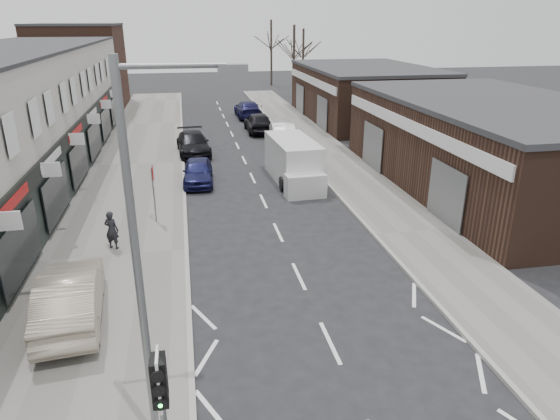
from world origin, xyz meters
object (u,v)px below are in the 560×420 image
sedan_on_pavement (70,296)px  parked_car_right_b (258,122)px  parked_car_right_c (248,109)px  traffic_light (161,392)px  parked_car_left_b (193,144)px  parked_car_right_a (282,133)px  street_lamp (145,252)px  warning_sign (153,177)px  parked_car_left_a (198,171)px  white_van (294,162)px  pedestrian (112,230)px

sedan_on_pavement → parked_car_right_b: sedan_on_pavement is taller
sedan_on_pavement → parked_car_right_c: 33.76m
traffic_light → parked_car_left_b: (1.22, 26.19, -1.68)m
parked_car_right_a → parked_car_right_c: size_ratio=0.88×
parked_car_right_a → parked_car_right_c: (-1.16, 10.58, -0.00)m
street_lamp → parked_car_left_b: bearing=86.9°
warning_sign → parked_car_left_a: 6.16m
parked_car_right_c → parked_car_left_b: bearing=66.6°
white_van → parked_car_left_a: 5.38m
street_lamp → parked_car_right_a: bearing=73.8°
sedan_on_pavement → parked_car_right_a: size_ratio=1.03×
traffic_light → pedestrian: 11.78m
parked_car_left_b → parked_car_right_b: parked_car_right_b is taller
parked_car_right_a → pedestrian: bearing=63.7°
parked_car_left_a → parked_car_right_a: 10.79m
warning_sign → pedestrian: (-1.59, -2.57, -1.30)m
warning_sign → parked_car_right_a: bearing=59.1°
traffic_light → parked_car_left_b: 26.28m
parked_car_right_b → traffic_light: bearing=78.3°
parked_car_right_c → street_lamp: bearing=79.5°
sedan_on_pavement → pedestrian: 5.02m
street_lamp → parked_car_right_a: (7.88, 27.05, -3.85)m
street_lamp → sedan_on_pavement: bearing=118.3°
warning_sign → parked_car_left_a: (2.05, 5.61, -1.52)m
parked_car_left_a → parked_car_right_a: parked_car_right_a is taller
parked_car_right_a → parked_car_right_c: parked_car_right_a is taller
pedestrian → parked_car_right_a: 19.62m
sedan_on_pavement → parked_car_right_c: size_ratio=0.91×
traffic_light → parked_car_right_b: bearing=78.5°
parked_car_right_b → parked_car_right_c: 6.53m
parked_car_right_b → parked_car_right_c: (0.00, 6.53, -0.04)m
warning_sign → white_van: bearing=34.1°
traffic_light → white_van: bearing=70.8°
warning_sign → parked_car_right_b: warning_sign is taller
traffic_light → sedan_on_pavement: traffic_light is taller
parked_car_left_b → parked_car_right_c: 13.75m
parked_car_right_a → traffic_light: bearing=79.4°
parked_car_left_a → parked_car_right_b: bearing=70.3°
street_lamp → parked_car_left_a: bearing=85.6°
sedan_on_pavement → pedestrian: sedan_on_pavement is taller
sedan_on_pavement → parked_car_left_b: bearing=-107.6°
traffic_light → street_lamp: size_ratio=0.39×
pedestrian → parked_car_right_a: (10.10, 16.82, -0.13)m
street_lamp → pedestrian: size_ratio=5.10×
white_van → parked_car_right_c: white_van is taller
parked_car_right_c → parked_car_right_b: bearing=89.6°
street_lamp → parked_car_right_c: bearing=79.9°
street_lamp → white_van: bearing=69.2°
warning_sign → parked_car_right_a: 16.66m
white_van → traffic_light: bearing=-112.4°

